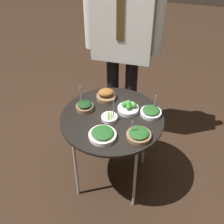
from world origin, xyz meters
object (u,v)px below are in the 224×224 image
at_px(bowl_spinach_mid_right, 85,106).
at_px(bowl_spinach_front_right, 139,135).
at_px(serving_cart, 112,122).
at_px(bowl_broccoli_front_left, 128,108).
at_px(bowl_spinach_front_center, 151,112).
at_px(bowl_roast_center, 106,95).
at_px(bowl_spinach_far_rim, 103,135).
at_px(bowl_asparagus_back_left, 110,117).
at_px(waiter_figure, 123,30).

distance_m(bowl_spinach_mid_right, bowl_spinach_front_right, 0.46).
height_order(serving_cart, bowl_spinach_front_right, bowl_spinach_front_right).
height_order(bowl_broccoli_front_left, bowl_spinach_front_center, bowl_spinach_front_center).
bearing_deg(bowl_roast_center, bowl_spinach_front_right, -48.93).
distance_m(bowl_spinach_mid_right, bowl_spinach_far_rim, 0.31).
distance_m(serving_cart, bowl_broccoli_front_left, 0.15).
height_order(bowl_spinach_far_rim, bowl_spinach_front_center, bowl_spinach_front_center).
relative_size(bowl_spinach_mid_right, bowl_asparagus_back_left, 0.96).
relative_size(serving_cart, bowl_roast_center, 4.99).
bearing_deg(bowl_spinach_mid_right, bowl_spinach_far_rim, -51.48).
xyz_separation_m(serving_cart, bowl_broccoli_front_left, (0.09, 0.10, 0.07)).
distance_m(serving_cart, waiter_figure, 0.70).
xyz_separation_m(bowl_spinach_mid_right, bowl_asparagus_back_left, (0.20, -0.07, -0.01)).
bearing_deg(bowl_spinach_front_center, bowl_roast_center, 163.73).
bearing_deg(waiter_figure, serving_cart, -84.94).
bearing_deg(serving_cart, bowl_broccoli_front_left, 46.27).
height_order(bowl_asparagus_back_left, bowl_roast_center, bowl_asparagus_back_left).
xyz_separation_m(bowl_spinach_mid_right, bowl_spinach_front_right, (0.42, -0.19, -0.00)).
xyz_separation_m(bowl_broccoli_front_left, waiter_figure, (-0.14, 0.45, 0.36)).
height_order(bowl_broccoli_front_left, bowl_roast_center, bowl_roast_center).
bearing_deg(bowl_spinach_front_right, bowl_spinach_far_rim, -166.71).
bearing_deg(bowl_asparagus_back_left, bowl_broccoli_front_left, 48.05).
bearing_deg(bowl_roast_center, bowl_asparagus_back_left, -69.97).
xyz_separation_m(bowl_spinach_mid_right, bowl_spinach_front_center, (0.46, 0.05, -0.01)).
bearing_deg(serving_cart, bowl_spinach_mid_right, 167.55).
distance_m(bowl_asparagus_back_left, bowl_spinach_front_center, 0.29).
distance_m(bowl_spinach_mid_right, waiter_figure, 0.64).
relative_size(bowl_asparagus_back_left, bowl_spinach_far_rim, 1.01).
distance_m(bowl_spinach_far_rim, bowl_spinach_front_center, 0.40).
distance_m(bowl_spinach_mid_right, bowl_asparagus_back_left, 0.21).
bearing_deg(bowl_spinach_far_rim, bowl_broccoli_front_left, 70.29).
bearing_deg(serving_cart, bowl_roast_center, 114.87).
xyz_separation_m(serving_cart, bowl_roast_center, (-0.09, 0.20, 0.07)).
height_order(serving_cart, bowl_spinach_far_rim, bowl_spinach_far_rim).
xyz_separation_m(bowl_broccoli_front_left, bowl_spinach_front_right, (0.12, -0.24, -0.00)).
distance_m(serving_cart, bowl_spinach_far_rim, 0.21).
bearing_deg(bowl_roast_center, bowl_spinach_front_center, -16.27).
bearing_deg(bowl_spinach_front_right, bowl_asparagus_back_left, 150.23).
bearing_deg(bowl_spinach_front_center, bowl_spinach_far_rim, -131.60).
distance_m(bowl_roast_center, bowl_spinach_front_center, 0.36).
height_order(bowl_spinach_far_rim, waiter_figure, waiter_figure).
bearing_deg(serving_cart, waiter_figure, 95.06).
xyz_separation_m(bowl_spinach_mid_right, bowl_spinach_far_rim, (0.20, -0.25, -0.00)).
bearing_deg(bowl_spinach_front_center, bowl_asparagus_back_left, -155.76).
relative_size(bowl_broccoli_front_left, bowl_spinach_front_center, 1.01).
bearing_deg(bowl_spinach_front_right, bowl_roast_center, 131.07).
bearing_deg(bowl_asparagus_back_left, bowl_spinach_front_center, 24.24).
distance_m(bowl_spinach_front_right, bowl_spinach_far_rim, 0.23).
bearing_deg(waiter_figure, bowl_roast_center, -97.02).
xyz_separation_m(serving_cart, bowl_spinach_mid_right, (-0.21, 0.05, 0.07)).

